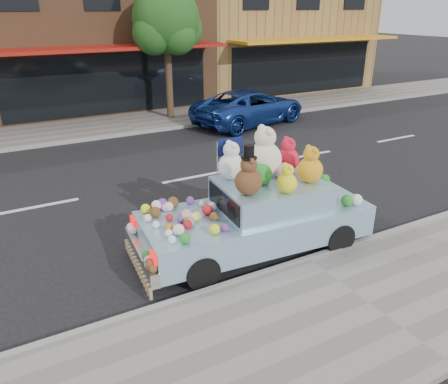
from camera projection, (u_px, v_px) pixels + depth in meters
ground at (193, 177)px, 12.07m from camera, size 120.00×120.00×0.00m
near_sidewalk at (368, 306)px, 6.79m from camera, size 60.00×3.00×0.12m
far_sidewalk at (124, 124)px, 17.29m from camera, size 60.00×3.00×0.12m
near_kerb at (307, 260)px, 8.00m from camera, size 60.00×0.12×0.13m
far_kerb at (136, 133)px, 16.08m from camera, size 60.00×0.12×0.13m
storefront_mid at (83, 23)px, 20.31m from camera, size 10.00×9.80×7.30m
storefront_right at (262, 20)px, 24.71m from camera, size 10.00×9.80×7.30m
street_tree at (166, 25)px, 16.80m from camera, size 3.00×2.70×5.22m
car_blue at (250, 107)px, 17.35m from camera, size 5.27×3.35×1.36m
art_car at (257, 210)px, 8.24m from camera, size 4.60×2.07×2.32m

